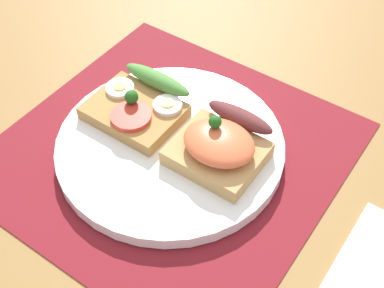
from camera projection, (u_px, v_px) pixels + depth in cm
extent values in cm
cube|color=olive|center=(171.00, 161.00, 61.11)|extent=(120.00, 90.00, 3.20)
cube|color=maroon|center=(171.00, 151.00, 59.81)|extent=(36.20, 35.92, 0.30)
cylinder|color=white|center=(170.00, 146.00, 59.13)|extent=(25.75, 25.75, 1.53)
cube|color=#AC7C42|center=(135.00, 112.00, 60.59)|extent=(10.58, 8.11, 1.61)
cylinder|color=red|center=(131.00, 116.00, 58.52)|extent=(4.61, 4.61, 0.60)
ellipsoid|color=#498335|center=(157.00, 80.00, 61.76)|extent=(9.31, 2.20, 1.80)
sphere|color=#1E5919|center=(131.00, 97.00, 59.04)|extent=(1.60, 1.60, 1.60)
cylinder|color=white|center=(120.00, 88.00, 61.72)|extent=(3.38, 3.38, 0.50)
cylinder|color=yellow|center=(120.00, 86.00, 61.47)|extent=(1.52, 1.52, 0.16)
cylinder|color=white|center=(168.00, 105.00, 59.79)|extent=(3.38, 3.38, 0.50)
cylinder|color=yellow|center=(167.00, 103.00, 59.55)|extent=(1.52, 1.52, 0.16)
cube|color=tan|center=(217.00, 153.00, 56.14)|extent=(9.56, 8.14, 1.88)
ellipsoid|color=#E7653B|center=(219.00, 142.00, 54.42)|extent=(7.84, 6.51, 2.26)
ellipsoid|color=maroon|center=(240.00, 117.00, 57.21)|extent=(8.12, 2.20, 1.80)
sphere|color=#1E5919|center=(215.00, 122.00, 53.87)|extent=(1.40, 1.40, 1.40)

